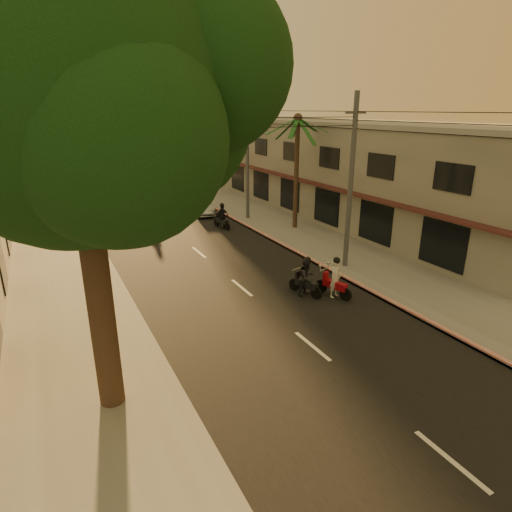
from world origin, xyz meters
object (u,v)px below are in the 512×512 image
object	(u,v)px
scooter_mid_a	(307,278)
scooter_far_b	(166,189)
broadleaf_tree	(90,95)
scooter_mid_b	(222,217)
scooter_red	(335,279)
parked_car	(202,206)
scooter_far_c	(158,183)
scooter_far_a	(150,217)
palm_tree	(298,125)

from	to	relation	value
scooter_mid_a	scooter_far_b	world-z (taller)	scooter_mid_a
broadleaf_tree	scooter_mid_a	xyz separation A→B (m)	(8.91, 3.75, -7.62)
scooter_mid_b	scooter_red	bearing A→B (deg)	-101.28
parked_car	broadleaf_tree	bearing A→B (deg)	-106.30
scooter_far_b	broadleaf_tree	bearing A→B (deg)	-118.43
scooter_mid_a	parked_car	size ratio (longest dim) A/B	0.46
parked_car	scooter_red	bearing A→B (deg)	-81.29
scooter_red	scooter_far_c	distance (m)	30.95
scooter_mid_a	broadleaf_tree	bearing A→B (deg)	-173.85
parked_car	scooter_mid_b	bearing A→B (deg)	-83.55
parked_car	scooter_mid_a	bearing A→B (deg)	-84.80
broadleaf_tree	scooter_far_a	world-z (taller)	broadleaf_tree
broadleaf_tree	scooter_mid_a	world-z (taller)	broadleaf_tree
scooter_mid_a	scooter_mid_b	size ratio (longest dim) A/B	1.00
scooter_red	scooter_mid_b	world-z (taller)	scooter_red
scooter_mid_a	scooter_far_b	size ratio (longest dim) A/B	1.12
scooter_mid_a	scooter_far_c	size ratio (longest dim) A/B	1.18
palm_tree	parked_car	world-z (taller)	palm_tree
scooter_mid_b	scooter_far_a	size ratio (longest dim) A/B	1.09
scooter_far_b	scooter_far_c	world-z (taller)	scooter_far_b
palm_tree	scooter_far_b	distance (m)	17.67
palm_tree	scooter_mid_a	distance (m)	13.20
broadleaf_tree	scooter_far_c	world-z (taller)	broadleaf_tree
scooter_far_c	scooter_red	bearing A→B (deg)	-98.54
scooter_red	scooter_mid_a	bearing A→B (deg)	128.91
broadleaf_tree	scooter_mid_a	size ratio (longest dim) A/B	6.42
palm_tree	scooter_red	size ratio (longest dim) A/B	4.24
scooter_red	broadleaf_tree	bearing A→B (deg)	-179.90
scooter_mid_b	scooter_far_b	distance (m)	13.36
scooter_red	scooter_mid_b	distance (m)	13.19
parked_car	palm_tree	bearing A→B (deg)	-49.31
scooter_far_b	scooter_far_c	bearing A→B (deg)	75.04
parked_car	scooter_far_c	bearing A→B (deg)	100.58
scooter_red	scooter_far_b	distance (m)	26.55
parked_car	scooter_far_c	size ratio (longest dim) A/B	2.60
scooter_far_b	scooter_far_c	size ratio (longest dim) A/B	1.05
parked_car	scooter_far_c	world-z (taller)	scooter_far_c
scooter_red	scooter_far_b	size ratio (longest dim) A/B	1.15
scooter_far_c	palm_tree	bearing A→B (deg)	-85.58
broadleaf_tree	scooter_far_b	bearing A→B (deg)	71.90
palm_tree	parked_car	size ratio (longest dim) A/B	1.98
scooter_far_a	scooter_mid_b	bearing A→B (deg)	-25.43
scooter_red	scooter_far_b	xyz separation A→B (m)	(-0.30, 26.55, -0.10)
palm_tree	scooter_red	xyz separation A→B (m)	(-4.65, -10.83, -6.29)
palm_tree	scooter_far_a	bearing A→B (deg)	150.63
broadleaf_tree	scooter_far_b	xyz separation A→B (m)	(9.67, 29.57, -7.71)
scooter_mid_b	scooter_far_a	world-z (taller)	scooter_mid_b
scooter_red	parked_car	xyz separation A→B (m)	(0.28, 18.07, -0.21)
palm_tree	scooter_mid_b	distance (m)	8.17
scooter_mid_b	scooter_far_b	size ratio (longest dim) A/B	1.13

